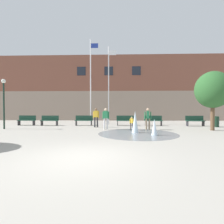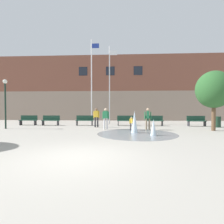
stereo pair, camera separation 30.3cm
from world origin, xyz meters
name	(u,v)px [view 1 (the left image)]	position (x,y,z in m)	size (l,w,h in m)	color
ground_plane	(81,158)	(0.00, 0.00, 0.00)	(100.00, 100.00, 0.00)	#9E998E
library_building	(110,90)	(0.00, 19.67, 4.19)	(36.00, 6.05, 8.38)	gray
splash_fountain	(140,127)	(2.56, 5.41, 0.43)	(4.95, 4.95, 1.43)	gray
park_bench_far_left	(27,120)	(-7.29, 10.30, 0.48)	(1.60, 0.44, 0.91)	#28282D
park_bench_left_of_flagpoles	(50,120)	(-5.08, 10.16, 0.48)	(1.60, 0.44, 0.91)	#28282D
park_bench_under_left_flagpole	(84,120)	(-1.94, 10.31, 0.48)	(1.60, 0.44, 0.91)	#28282D
park_bench_center	(125,120)	(1.85, 10.31, 0.48)	(1.60, 0.44, 0.91)	#28282D
park_bench_under_right_flagpole	(153,120)	(4.39, 10.34, 0.48)	(1.60, 0.44, 0.91)	#28282D
park_bench_near_trashcan	(195,121)	(8.04, 10.19, 0.48)	(1.60, 0.44, 0.91)	#28282D
child_running	(132,122)	(2.18, 6.96, 0.58)	(0.31, 0.22, 0.99)	#28282D
adult_near_bench	(106,117)	(0.27, 7.51, 0.93)	(0.50, 0.26, 1.59)	silver
adult_watching	(148,117)	(3.39, 7.33, 0.93)	(0.50, 0.37, 1.59)	#89755B
adult_in_red	(96,116)	(-0.64, 8.89, 0.93)	(0.50, 0.24, 1.59)	#28282D
flagpole_left	(91,79)	(-1.49, 11.61, 4.42)	(0.80, 0.10, 8.35)	silver
flagpole_right	(109,83)	(0.29, 11.61, 4.06)	(0.80, 0.10, 7.64)	silver
lamp_post_left_lane	(4,96)	(-7.53, 7.45, 2.50)	(0.32, 0.32, 3.81)	#192D23
trash_can	(215,122)	(9.44, 9.46, 0.45)	(0.56, 0.56, 0.90)	#193323
street_tree_near_building	(213,90)	(7.98, 7.17, 2.91)	(2.46, 2.46, 4.23)	brown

